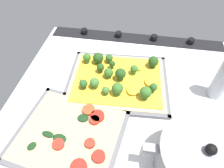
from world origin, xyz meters
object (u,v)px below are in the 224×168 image
broccoli_pizza (118,78)px  veggie_pizza_back (71,134)px  baking_tray_back (70,135)px  oil_bottle (224,77)px  cooking_pot (200,161)px  baking_tray_front (117,82)px

broccoli_pizza → veggie_pizza_back: bearing=65.9°
baking_tray_back → oil_bottle: oil_bottle is taller
baking_tray_back → cooking_pot: cooking_pot is taller
veggie_pizza_back → broccoli_pizza: bearing=-114.1°
baking_tray_back → cooking_pot: (-33.75, 4.11, 5.17)cm
baking_tray_front → cooking_pot: size_ratio=1.32×
oil_bottle → cooking_pot: bearing=70.0°
baking_tray_front → cooking_pot: bearing=131.2°
broccoli_pizza → veggie_pizza_back: broccoli_pizza is taller
cooking_pot → baking_tray_back: bearing=-6.9°
baking_tray_back → cooking_pot: bearing=173.1°
broccoli_pizza → baking_tray_back: 24.98cm
baking_tray_front → broccoli_pizza: bearing=-154.1°
baking_tray_front → baking_tray_back: same height
broccoli_pizza → oil_bottle: (-32.65, 0.24, 6.37)cm
broccoli_pizza → veggie_pizza_back: size_ratio=1.12×
veggie_pizza_back → cooking_pot: cooking_pot is taller
cooking_pot → baking_tray_front: bearing=-48.8°
cooking_pot → oil_bottle: size_ratio=1.33×
broccoli_pizza → baking_tray_back: bearing=64.6°
broccoli_pizza → veggie_pizza_back: 24.70cm
broccoli_pizza → cooking_pot: 35.37cm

